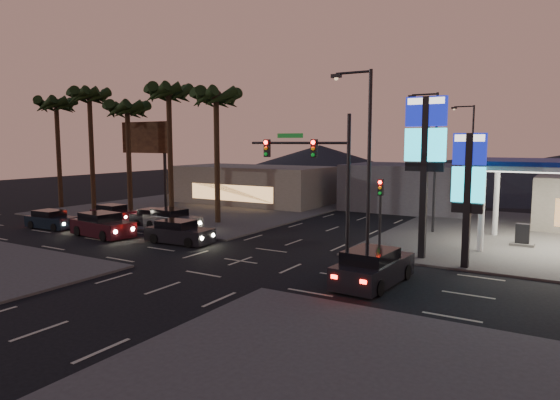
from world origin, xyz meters
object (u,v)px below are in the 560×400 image
Objects in this scene: car_lane_a_rear at (51,220)px; suv_station at (373,268)px; car_lane_a_mid at (102,225)px; car_lane_a_front at (179,233)px; car_lane_b_mid at (157,219)px; traffic_signal_mast at (318,167)px; car_lane_b_front at (172,220)px; pylon_sign_tall at (425,145)px; car_lane_b_rear at (114,213)px; pylon_sign_short at (468,180)px.

suv_station reaches higher than car_lane_a_rear.
suv_station is (26.42, -1.77, 0.14)m from car_lane_a_rear.
car_lane_a_rear is 0.83× the size of suv_station.
car_lane_a_rear is (-6.01, 0.20, -0.13)m from car_lane_a_mid.
car_lane_a_front is 6.92m from car_lane_b_mid.
traffic_signal_mast is at bearing 148.27° from suv_station.
car_lane_b_front is 0.95× the size of suv_station.
car_lane_b_front reaches higher than car_lane_a_front.
pylon_sign_tall is 6.02m from traffic_signal_mast.
car_lane_b_front is at bearing 27.79° from car_lane_a_rear.
car_lane_b_mid is 1.05× the size of car_lane_b_rear.
car_lane_a_mid reaches higher than car_lane_a_rear.
car_lane_a_rear is at bearing -178.02° from traffic_signal_mast.
car_lane_a_front is 1.07× the size of car_lane_a_rear.
pylon_sign_tall is at bearing 158.20° from pylon_sign_short.
car_lane_a_front is 0.94× the size of car_lane_b_front.
pylon_sign_tall is 22.23m from car_lane_a_mid.
pylon_sign_short is at bearing 19.13° from traffic_signal_mast.
traffic_signal_mast is 6.57m from suv_station.
car_lane_a_mid is (-21.03, -4.48, -5.63)m from pylon_sign_tall.
pylon_sign_tall is 1.74× the size of suv_station.
car_lane_a_mid is at bearing -46.86° from car_lane_b_rear.
car_lane_a_mid is (-23.53, -3.48, -3.89)m from pylon_sign_short.
car_lane_b_mid is 5.24m from car_lane_b_rear.
traffic_signal_mast reaches higher than car_lane_a_mid.
pylon_sign_short is 29.99m from car_lane_a_rear.
car_lane_b_rear is at bearing 178.59° from pylon_sign_tall.
pylon_sign_tall reaches higher than traffic_signal_mast.
car_lane_b_mid is (-23.10, 1.36, -4.01)m from pylon_sign_short.
car_lane_b_rear is (-21.09, 4.15, -4.60)m from traffic_signal_mast.
pylon_sign_tall is 1.84× the size of car_lane_b_front.
car_lane_b_rear is at bearing 165.13° from suv_station.
pylon_sign_short is 28.66m from car_lane_b_rear.
traffic_signal_mast is at bearing -0.22° from car_lane_a_front.
car_lane_b_rear is at bearing 76.18° from car_lane_a_rear.
traffic_signal_mast reaches higher than car_lane_b_mid.
car_lane_b_front is (-3.94, 3.54, 0.03)m from car_lane_a_front.
car_lane_a_mid is at bearing -167.97° from pylon_sign_tall.
suv_station is (19.98, -6.42, 0.14)m from car_lane_b_mid.
car_lane_a_mid is 1.07× the size of car_lane_b_front.
car_lane_b_front is (-14.04, 3.58, -4.51)m from traffic_signal_mast.
car_lane_b_rear is (-5.23, 0.28, -0.02)m from car_lane_b_mid.
car_lane_a_front is 11.73m from car_lane_b_rear.
car_lane_b_mid is (0.43, 4.84, -0.12)m from car_lane_a_mid.
car_lane_b_mid is at bearing 35.79° from car_lane_a_rear.
car_lane_b_mid is (-5.76, 3.83, -0.04)m from car_lane_a_front.
car_lane_b_rear is (-7.05, 0.57, -0.09)m from car_lane_b_front.
car_lane_a_rear is at bearing -176.20° from car_lane_a_front.
pylon_sign_tall reaches higher than car_lane_b_rear.
pylon_sign_tall reaches higher than pylon_sign_short.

